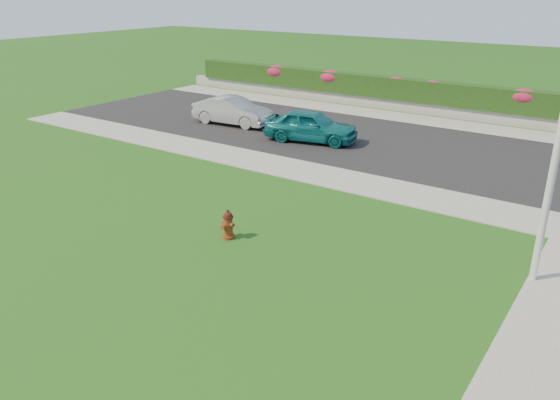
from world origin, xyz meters
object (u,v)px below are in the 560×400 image
Objects in this scene: fire_hydrant at (228,225)px; sedan_teal at (311,126)px; sedan_silver at (233,111)px; utility_pole at (558,144)px.

fire_hydrant is 9.85m from sedan_teal.
sedan_silver is 16.93m from utility_pole.
utility_pole reaches higher than sedan_teal.
utility_pole is at bearing -121.80° from sedan_silver.
fire_hydrant is 7.94m from utility_pole.
fire_hydrant is at bearing -174.24° from sedan_teal.
sedan_teal is 4.66m from sedan_silver.
sedan_teal is at bearing 117.82° from fire_hydrant.
sedan_teal is 12.75m from utility_pole.
sedan_teal reaches higher than fire_hydrant.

